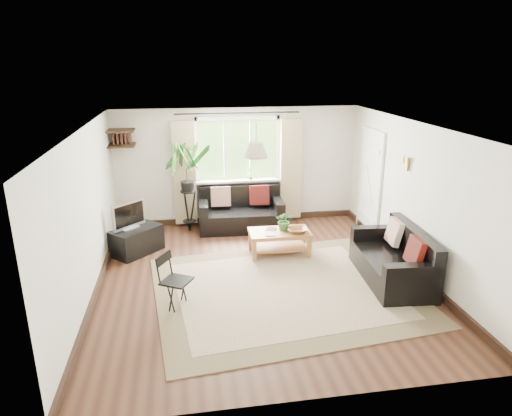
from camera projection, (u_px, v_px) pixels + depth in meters
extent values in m
plane|color=#321910|center=(260.00, 278.00, 7.24)|extent=(5.50, 5.50, 0.00)
plane|color=white|center=(261.00, 127.00, 6.49)|extent=(5.50, 5.50, 0.00)
cube|color=silver|center=(238.00, 166.00, 9.45)|extent=(5.00, 0.02, 2.40)
cube|color=silver|center=(310.00, 296.00, 4.29)|extent=(5.00, 0.02, 2.40)
cube|color=silver|center=(87.00, 215.00, 6.48)|extent=(0.02, 5.50, 2.40)
cube|color=silver|center=(415.00, 199.00, 7.25)|extent=(0.02, 5.50, 2.40)
cube|color=beige|center=(284.00, 289.00, 6.88)|extent=(4.10, 3.62, 0.02)
cube|color=silver|center=(370.00, 184.00, 8.90)|extent=(0.06, 0.96, 2.06)
imported|color=#2B5C25|center=(285.00, 221.00, 8.01)|extent=(0.37, 0.34, 0.36)
imported|color=brown|center=(298.00, 230.00, 7.95)|extent=(0.34, 0.34, 0.08)
imported|color=silver|center=(265.00, 234.00, 7.88)|extent=(0.19, 0.25, 0.02)
imported|color=brown|center=(266.00, 229.00, 8.09)|extent=(0.24, 0.26, 0.02)
cube|color=black|center=(137.00, 240.00, 8.13)|extent=(0.97, 0.96, 0.47)
imported|color=#2D6023|center=(251.00, 174.00, 9.41)|extent=(0.14, 0.10, 0.27)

